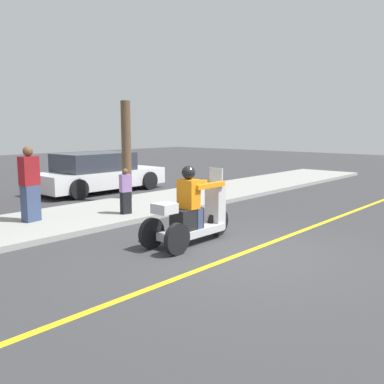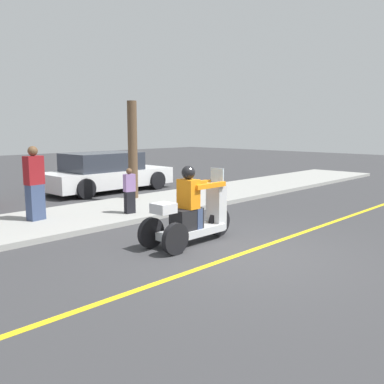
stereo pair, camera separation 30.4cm
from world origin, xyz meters
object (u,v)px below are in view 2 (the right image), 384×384
(motorcycle_trike, at_px, (192,215))
(spectator_far_back, at_px, (130,192))
(spectator_near_curb, at_px, (35,185))
(parked_car_lot_left, at_px, (106,173))
(tree_trunk, at_px, (133,150))

(motorcycle_trike, relative_size, spectator_far_back, 1.92)
(motorcycle_trike, distance_m, spectator_near_curb, 3.90)
(motorcycle_trike, bearing_deg, spectator_near_curb, 110.39)
(spectator_near_curb, bearing_deg, motorcycle_trike, -69.61)
(parked_car_lot_left, height_order, tree_trunk, tree_trunk)
(motorcycle_trike, relative_size, parked_car_lot_left, 0.47)
(spectator_far_back, xyz_separation_m, tree_trunk, (1.55, 1.80, 0.89))
(motorcycle_trike, height_order, tree_trunk, tree_trunk)
(motorcycle_trike, xyz_separation_m, spectator_near_curb, (-1.35, 3.64, 0.39))
(spectator_far_back, bearing_deg, parked_car_lot_left, 61.82)
(parked_car_lot_left, xyz_separation_m, tree_trunk, (-0.67, -2.34, 0.90))
(spectator_far_back, distance_m, tree_trunk, 2.53)
(spectator_far_back, height_order, tree_trunk, tree_trunk)
(spectator_far_back, bearing_deg, tree_trunk, 49.26)
(spectator_far_back, height_order, parked_car_lot_left, parked_car_lot_left)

